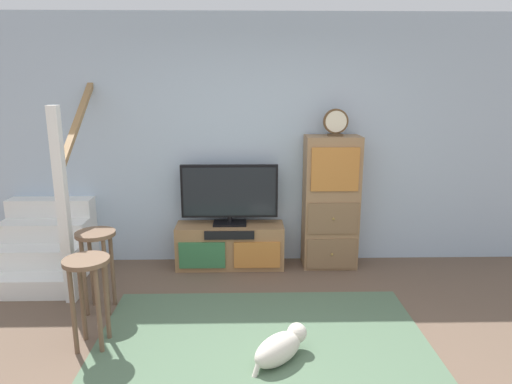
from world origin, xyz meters
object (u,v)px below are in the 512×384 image
desk_clock (336,122)px  bar_stool_near (88,282)px  bar_stool_far (97,253)px  media_console (230,246)px  side_cabinet (331,203)px  television (229,193)px  dog (281,347)px

desk_clock → bar_stool_near: size_ratio=0.39×
desk_clock → bar_stool_far: 2.65m
media_console → desk_clock: 1.74m
side_cabinet → media_console: bearing=-179.5°
television → desk_clock: 1.34m
side_cabinet → dog: (-0.67, -1.79, -0.60)m
desk_clock → bar_stool_near: (-2.12, -1.55, -1.05)m
television → bar_stool_near: television is taller
side_cabinet → bar_stool_near: bearing=-143.4°
side_cabinet → bar_stool_near: size_ratio=2.00×
side_cabinet → dog: size_ratio=3.16×
dog → television: bearing=103.3°
side_cabinet → bar_stool_near: side_cabinet is taller
desk_clock → dog: (-0.69, -1.78, -1.47)m
bar_stool_far → dog: (1.55, -0.81, -0.43)m
desk_clock → bar_stool_near: bearing=-143.9°
dog → desk_clock: bearing=68.9°
desk_clock → bar_stool_far: bearing=-156.6°
bar_stool_near → dog: bearing=-9.2°
media_console → desk_clock: (1.11, -0.00, 1.35)m
side_cabinet → desk_clock: bearing=-43.4°
television → side_cabinet: size_ratio=0.72×
desk_clock → dog: size_ratio=0.62×
television → desk_clock: size_ratio=3.69×
desk_clock → dog: 2.40m
media_console → television: 0.59m
side_cabinet → bar_stool_far: bearing=-156.2°
dog → bar_stool_far: bearing=152.4°
television → bar_stool_far: (-1.12, -0.99, -0.29)m
media_console → side_cabinet: size_ratio=0.81×
side_cabinet → bar_stool_far: 2.43m
desk_clock → media_console: bearing=179.8°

